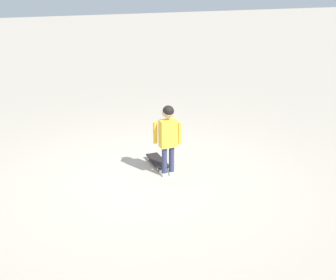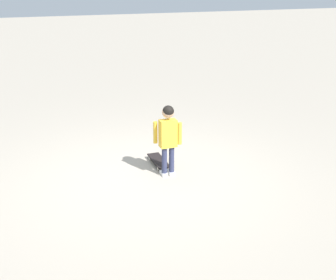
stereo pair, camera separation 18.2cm
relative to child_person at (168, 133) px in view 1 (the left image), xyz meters
The scene contains 3 objects.
ground_plane 0.73m from the child_person, 97.05° to the left, with size 50.00×50.00×0.00m, color #9E9384.
child_person is the anchor object (origin of this frame).
skateboard 0.73m from the child_person, ahead, with size 0.61×0.20×0.07m.
Camera 1 is at (-5.57, 1.71, 2.81)m, focal length 48.17 mm.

